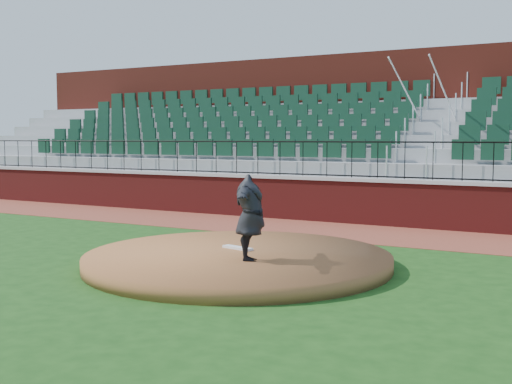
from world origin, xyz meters
The scene contains 10 objects.
ground centered at (0.00, 0.00, 0.00)m, with size 90.00×90.00×0.00m, color #174212.
warning_track centered at (0.00, 5.40, 0.01)m, with size 34.00×3.20×0.01m, color brown.
field_wall centered at (0.00, 7.00, 0.60)m, with size 34.00×0.35×1.20m, color maroon.
wall_cap centered at (0.00, 7.00, 1.25)m, with size 34.00×0.45×0.10m, color #B7B7B7.
wall_railing centered at (0.00, 7.00, 1.80)m, with size 34.00×0.05×1.00m, color black, non-canonical shape.
seating_stands centered at (0.00, 9.72, 2.30)m, with size 34.00×5.10×4.60m, color gray, non-canonical shape.
concourse_wall centered at (0.00, 12.52, 2.75)m, with size 34.00×0.50×5.50m, color maroon.
pitchers_mound centered at (0.30, 0.26, 0.12)m, with size 5.75×5.75×0.25m, color brown.
pitching_rubber centered at (0.07, 0.64, 0.27)m, with size 0.68×0.17×0.05m, color white.
pitcher centered at (0.87, -0.26, 1.02)m, with size 1.88×0.51×1.53m, color black.
Camera 1 is at (6.38, -9.88, 2.42)m, focal length 44.64 mm.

